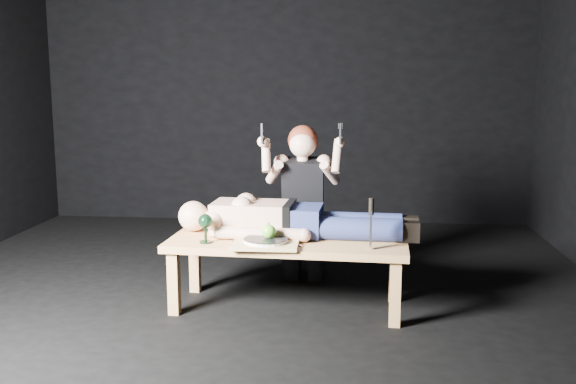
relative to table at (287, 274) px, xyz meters
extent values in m
plane|color=black|center=(-0.29, 0.18, -0.23)|extent=(5.00, 5.00, 0.00)
plane|color=black|center=(-0.29, 2.68, 1.27)|extent=(5.00, 0.00, 5.00)
cube|color=tan|center=(0.00, 0.00, 0.00)|extent=(1.54, 0.65, 0.45)
cube|color=tan|center=(-0.12, -0.17, 0.24)|extent=(0.40, 0.29, 0.02)
cylinder|color=white|center=(-0.12, -0.17, 0.26)|extent=(0.27, 0.27, 0.02)
sphere|color=green|center=(-0.10, -0.16, 0.31)|extent=(0.09, 0.09, 0.09)
cube|color=#B2B2B7|center=(-0.32, -0.15, 0.23)|extent=(0.05, 0.16, 0.01)
cube|color=#B2B2B7|center=(0.04, -0.16, 0.23)|extent=(0.04, 0.16, 0.01)
cube|color=#B2B2B7|center=(0.06, -0.11, 0.23)|extent=(0.11, 0.13, 0.01)
camera|label=1|loc=(0.39, -3.95, 1.20)|focal=40.01mm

